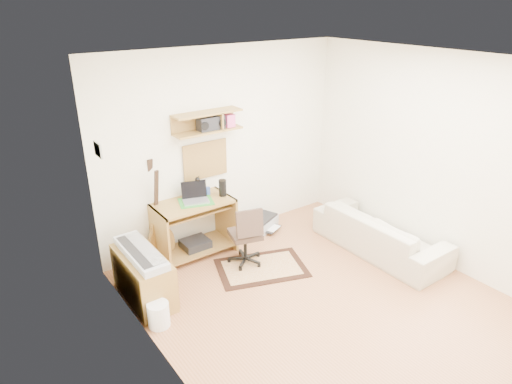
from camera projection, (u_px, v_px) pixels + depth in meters
floor at (321, 301)px, 5.10m from camera, size 3.60×4.00×0.01m
ceiling at (338, 61)px, 4.06m from camera, size 3.60×4.00×0.01m
back_wall at (223, 146)px, 6.07m from camera, size 3.60×0.01×2.60m
left_wall at (164, 248)px, 3.61m from camera, size 0.01×4.00×2.60m
right_wall at (436, 160)px, 5.55m from camera, size 0.01×4.00×2.60m
wall_shelf at (208, 122)px, 5.66m from camera, size 0.90×0.25×0.26m
cork_board at (205, 160)px, 5.95m from camera, size 0.64×0.03×0.49m
wall_photo at (98, 150)px, 4.57m from camera, size 0.02×0.20×0.15m
desk at (194, 228)px, 5.88m from camera, size 1.00×0.55×0.75m
laptop at (195, 193)px, 5.69m from camera, size 0.40×0.40×0.24m
speaker at (223, 188)px, 5.88m from camera, size 0.10×0.10×0.22m
desk_lamp at (199, 185)px, 5.88m from camera, size 0.09×0.09×0.27m
pencil_cup at (208, 191)px, 5.94m from camera, size 0.07×0.07×0.10m
boombox at (211, 123)px, 5.68m from camera, size 0.34×0.16×0.18m
rug at (261, 268)px, 5.70m from camera, size 1.26×1.04×0.01m
task_chair at (245, 234)px, 5.67m from camera, size 0.52×0.52×0.82m
cabinet at (143, 277)px, 5.04m from camera, size 0.40×0.90×0.55m
music_keyboard at (141, 253)px, 4.91m from camera, size 0.28×0.90×0.08m
guitar at (159, 212)px, 5.65m from camera, size 0.38×0.27×1.34m
waste_basket at (159, 315)px, 4.66m from camera, size 0.29×0.29×0.27m
printer at (259, 223)px, 6.65m from camera, size 0.60×0.54×0.18m
sofa at (381, 227)px, 5.97m from camera, size 0.53×1.83×0.72m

